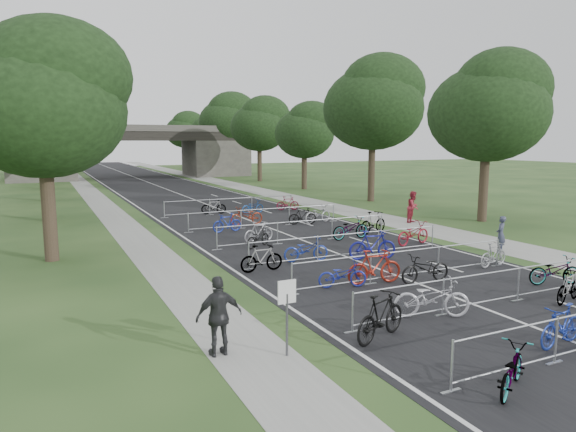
% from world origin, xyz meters
% --- Properties ---
extents(road, '(11.00, 140.00, 0.01)m').
position_xyz_m(road, '(0.00, 50.00, 0.01)').
color(road, black).
rests_on(road, ground).
extents(sidewalk_right, '(3.00, 140.00, 0.01)m').
position_xyz_m(sidewalk_right, '(8.00, 50.00, 0.01)').
color(sidewalk_right, gray).
rests_on(sidewalk_right, ground).
extents(sidewalk_left, '(2.00, 140.00, 0.01)m').
position_xyz_m(sidewalk_left, '(-7.50, 50.00, 0.01)').
color(sidewalk_left, gray).
rests_on(sidewalk_left, ground).
extents(lane_markings, '(0.12, 140.00, 0.00)m').
position_xyz_m(lane_markings, '(0.00, 50.00, 0.00)').
color(lane_markings, silver).
rests_on(lane_markings, ground).
extents(overpass_bridge, '(31.00, 8.00, 7.05)m').
position_xyz_m(overpass_bridge, '(0.00, 65.00, 3.53)').
color(overpass_bridge, '#433F3B').
rests_on(overpass_bridge, ground).
extents(park_sign, '(0.45, 0.06, 1.83)m').
position_xyz_m(park_sign, '(-6.80, 3.00, 1.27)').
color(park_sign, '#4C4C51').
rests_on(park_sign, ground).
extents(tree_left_0, '(6.72, 6.72, 10.25)m').
position_xyz_m(tree_left_0, '(-11.39, 15.93, 6.49)').
color(tree_left_0, '#33261C').
rests_on(tree_left_0, ground).
extents(tree_right_0, '(7.17, 7.17, 10.93)m').
position_xyz_m(tree_right_0, '(13.11, 15.93, 6.92)').
color(tree_right_0, '#33261C').
rests_on(tree_right_0, ground).
extents(tree_left_1, '(7.56, 7.56, 11.53)m').
position_xyz_m(tree_left_1, '(-11.39, 27.93, 7.30)').
color(tree_left_1, '#33261C').
rests_on(tree_left_1, ground).
extents(tree_right_1, '(8.18, 8.18, 12.47)m').
position_xyz_m(tree_right_1, '(13.11, 27.93, 7.90)').
color(tree_right_1, '#33261C').
rests_on(tree_right_1, ground).
extents(tree_left_2, '(8.40, 8.40, 12.81)m').
position_xyz_m(tree_left_2, '(-11.39, 39.93, 8.12)').
color(tree_left_2, '#33261C').
rests_on(tree_left_2, ground).
extents(tree_right_2, '(6.16, 6.16, 9.39)m').
position_xyz_m(tree_right_2, '(13.11, 39.93, 5.95)').
color(tree_right_2, '#33261C').
rests_on(tree_right_2, ground).
extents(tree_left_3, '(6.72, 6.72, 10.25)m').
position_xyz_m(tree_left_3, '(-11.39, 51.93, 6.49)').
color(tree_left_3, '#33261C').
rests_on(tree_left_3, ground).
extents(tree_right_3, '(7.17, 7.17, 10.93)m').
position_xyz_m(tree_right_3, '(13.11, 51.93, 6.92)').
color(tree_right_3, '#33261C').
rests_on(tree_right_3, ground).
extents(tree_left_4, '(7.56, 7.56, 11.53)m').
position_xyz_m(tree_left_4, '(-11.39, 63.93, 7.30)').
color(tree_left_4, '#33261C').
rests_on(tree_left_4, ground).
extents(tree_right_4, '(8.18, 8.18, 12.47)m').
position_xyz_m(tree_right_4, '(13.11, 63.93, 7.90)').
color(tree_right_4, '#33261C').
rests_on(tree_right_4, ground).
extents(tree_left_5, '(8.40, 8.40, 12.81)m').
position_xyz_m(tree_left_5, '(-11.39, 75.93, 8.12)').
color(tree_left_5, '#33261C').
rests_on(tree_left_5, ground).
extents(tree_right_5, '(6.16, 6.16, 9.39)m').
position_xyz_m(tree_right_5, '(13.11, 75.93, 5.95)').
color(tree_right_5, '#33261C').
rests_on(tree_right_5, ground).
extents(tree_left_6, '(6.72, 6.72, 10.25)m').
position_xyz_m(tree_left_6, '(-11.39, 87.93, 6.49)').
color(tree_left_6, '#33261C').
rests_on(tree_left_6, ground).
extents(tree_right_6, '(7.17, 7.17, 10.93)m').
position_xyz_m(tree_right_6, '(13.11, 87.93, 6.92)').
color(tree_right_6, '#33261C').
rests_on(tree_right_6, ground).
extents(barrier_row_1, '(9.70, 0.08, 1.10)m').
position_xyz_m(barrier_row_1, '(0.00, 3.60, 0.55)').
color(barrier_row_1, '#AAACB2').
rests_on(barrier_row_1, ground).
extents(barrier_row_2, '(9.70, 0.08, 1.10)m').
position_xyz_m(barrier_row_2, '(0.00, 7.20, 0.55)').
color(barrier_row_2, '#AAACB2').
rests_on(barrier_row_2, ground).
extents(barrier_row_3, '(9.70, 0.08, 1.10)m').
position_xyz_m(barrier_row_3, '(0.00, 11.00, 0.55)').
color(barrier_row_3, '#AAACB2').
rests_on(barrier_row_3, ground).
extents(barrier_row_4, '(9.70, 0.08, 1.10)m').
position_xyz_m(barrier_row_4, '(0.00, 15.00, 0.55)').
color(barrier_row_4, '#AAACB2').
rests_on(barrier_row_4, ground).
extents(barrier_row_5, '(9.70, 0.08, 1.10)m').
position_xyz_m(barrier_row_5, '(0.00, 20.00, 0.55)').
color(barrier_row_5, '#AAACB2').
rests_on(barrier_row_5, ground).
extents(barrier_row_6, '(9.70, 0.08, 1.10)m').
position_xyz_m(barrier_row_6, '(0.00, 26.00, 0.55)').
color(barrier_row_6, '#AAACB2').
rests_on(barrier_row_6, ground).
extents(bike_0, '(1.82, 1.39, 0.92)m').
position_xyz_m(bike_0, '(-3.52, -0.51, 0.46)').
color(bike_0, '#AAACB2').
rests_on(bike_0, ground).
extents(bike_1, '(1.77, 0.70, 1.04)m').
position_xyz_m(bike_1, '(-0.54, 0.59, 0.52)').
color(bike_1, navy).
rests_on(bike_1, ground).
extents(bike_4, '(2.11, 1.28, 1.22)m').
position_xyz_m(bike_4, '(-4.26, 2.85, 0.61)').
color(bike_4, black).
rests_on(bike_4, ground).
extents(bike_5, '(2.27, 1.58, 1.13)m').
position_xyz_m(bike_5, '(-1.96, 3.59, 0.57)').
color(bike_5, '#B2B0B9').
rests_on(bike_5, ground).
extents(bike_6, '(1.74, 0.89, 1.01)m').
position_xyz_m(bike_6, '(2.78, 2.78, 0.50)').
color(bike_6, '#AAACB2').
rests_on(bike_6, ground).
extents(bike_7, '(2.00, 1.24, 0.99)m').
position_xyz_m(bike_7, '(4.19, 4.33, 0.50)').
color(bike_7, '#AAACB2').
rests_on(bike_7, ground).
extents(bike_8, '(1.79, 1.03, 0.89)m').
position_xyz_m(bike_8, '(-2.65, 7.25, 0.44)').
color(bike_8, navy).
rests_on(bike_8, ground).
extents(bike_9, '(2.11, 0.85, 1.23)m').
position_xyz_m(bike_9, '(-1.43, 7.11, 0.62)').
color(bike_9, maroon).
rests_on(bike_9, ground).
extents(bike_10, '(2.01, 0.80, 1.04)m').
position_xyz_m(bike_10, '(0.30, 6.47, 0.52)').
color(bike_10, black).
rests_on(bike_10, ground).
extents(bike_11, '(1.69, 0.72, 0.98)m').
position_xyz_m(bike_11, '(4.30, 7.12, 0.49)').
color(bike_11, gray).
rests_on(bike_11, ground).
extents(bike_12, '(1.74, 0.51, 1.04)m').
position_xyz_m(bike_12, '(-4.30, 10.43, 0.52)').
color(bike_12, '#AAACB2').
rests_on(bike_12, ground).
extents(bike_13, '(2.00, 0.94, 1.01)m').
position_xyz_m(bike_13, '(-1.99, 11.18, 0.51)').
color(bike_13, navy).
rests_on(bike_13, ground).
extents(bike_14, '(2.16, 1.07, 1.25)m').
position_xyz_m(bike_14, '(0.69, 10.24, 0.62)').
color(bike_14, navy).
rests_on(bike_14, ground).
extents(bike_15, '(2.22, 1.11, 1.12)m').
position_xyz_m(bike_15, '(4.30, 12.02, 0.56)').
color(bike_15, maroon).
rests_on(bike_15, ground).
extents(bike_16, '(1.77, 1.44, 0.90)m').
position_xyz_m(bike_16, '(-2.65, 14.77, 0.45)').
color(bike_16, black).
rests_on(bike_16, ground).
extents(bike_17, '(1.81, 0.91, 1.04)m').
position_xyz_m(bike_17, '(-2.18, 15.81, 0.52)').
color(bike_17, '#9A99A0').
rests_on(bike_17, ground).
extents(bike_18, '(2.22, 0.94, 1.14)m').
position_xyz_m(bike_18, '(2.31, 14.51, 0.57)').
color(bike_18, '#AAACB2').
rests_on(bike_18, ground).
extents(bike_19, '(2.11, 1.11, 1.22)m').
position_xyz_m(bike_19, '(4.30, 15.32, 0.61)').
color(bike_19, '#AAACB2').
rests_on(bike_19, ground).
extents(bike_20, '(1.77, 0.71, 1.03)m').
position_xyz_m(bike_20, '(-2.64, 19.22, 0.52)').
color(bike_20, navy).
rests_on(bike_20, ground).
extents(bike_21, '(2.16, 0.94, 1.10)m').
position_xyz_m(bike_21, '(-0.80, 20.99, 0.55)').
color(bike_21, maroon).
rests_on(bike_21, ground).
extents(bike_22, '(1.77, 0.85, 1.02)m').
position_xyz_m(bike_22, '(2.29, 19.74, 0.51)').
color(bike_22, black).
rests_on(bike_22, ground).
extents(bike_23, '(2.23, 1.32, 1.11)m').
position_xyz_m(bike_23, '(3.40, 19.85, 0.55)').
color(bike_23, gray).
rests_on(bike_23, ground).
extents(bike_25, '(1.75, 0.73, 1.02)m').
position_xyz_m(bike_25, '(-1.15, 26.34, 0.51)').
color(bike_25, '#AAACB2').
rests_on(bike_25, ground).
extents(bike_26, '(1.82, 0.94, 0.91)m').
position_xyz_m(bike_26, '(1.44, 25.62, 0.45)').
color(bike_26, navy).
rests_on(bike_26, ground).
extents(bike_27, '(1.70, 0.87, 0.98)m').
position_xyz_m(bike_27, '(4.30, 25.94, 0.49)').
color(bike_27, maroon).
rests_on(bike_27, ground).
extents(pedestrian_a, '(0.71, 0.65, 1.63)m').
position_xyz_m(pedestrian_a, '(6.80, 9.02, 0.81)').
color(pedestrian_a, '#33384D').
rests_on(pedestrian_a, ground).
extents(pedestrian_b, '(1.17, 1.08, 1.93)m').
position_xyz_m(pedestrian_b, '(8.74, 17.44, 0.97)').
color(pedestrian_b, maroon).
rests_on(pedestrian_b, ground).
extents(pedestrian_c, '(1.12, 0.48, 1.90)m').
position_xyz_m(pedestrian_c, '(-8.20, 3.72, 0.95)').
color(pedestrian_c, '#27282A').
rests_on(pedestrian_c, ground).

